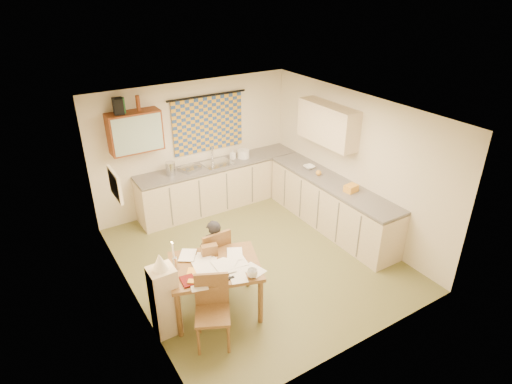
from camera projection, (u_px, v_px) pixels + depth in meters
floor at (256, 258)px, 7.10m from camera, size 4.00×4.50×0.02m
ceiling at (256, 110)px, 5.96m from camera, size 4.00×4.50×0.02m
wall_back at (194, 146)px, 8.24m from camera, size 4.00×0.02×2.50m
wall_front at (362, 268)px, 4.82m from camera, size 4.00×0.02×2.50m
wall_left at (126, 228)px, 5.59m from camera, size 0.02×4.50×2.50m
wall_right at (353, 164)px, 7.47m from camera, size 0.02×4.50×2.50m
window_blind at (208, 124)px, 8.17m from camera, size 1.45×0.03×1.05m
curtain_rod at (207, 96)px, 7.90m from camera, size 1.60×0.04×0.04m
wall_cabinet at (135, 132)px, 7.31m from camera, size 0.90×0.34×0.70m
wall_cabinet_glass at (138, 135)px, 7.19m from camera, size 0.84×0.02×0.64m
upper_cabinet_right at (328, 124)px, 7.53m from camera, size 0.34×1.30×0.70m
framed_print at (115, 185)px, 5.70m from camera, size 0.04×0.50×0.40m
print_canvas at (117, 184)px, 5.71m from camera, size 0.01×0.42×0.32m
counter_back at (220, 185)px, 8.54m from camera, size 3.30×0.62×0.92m
counter_right at (331, 205)px, 7.80m from camera, size 0.62×2.95×0.92m
stove at (377, 235)px, 6.96m from camera, size 0.55×0.55×0.85m
sink at (218, 165)px, 8.33m from camera, size 0.57×0.47×0.10m
tap at (212, 154)px, 8.37m from camera, size 0.04×0.04×0.28m
dish_rack at (190, 169)px, 8.02m from camera, size 0.43×0.41×0.06m
kettle at (170, 168)px, 7.80m from camera, size 0.23×0.23×0.24m
mixing_bowl at (243, 154)px, 8.55m from camera, size 0.26×0.26×0.16m
soap_bottle at (233, 154)px, 8.48m from camera, size 0.14×0.14×0.19m
bowl at (309, 167)px, 8.10m from camera, size 0.21×0.21×0.05m
orange_bag at (351, 188)px, 7.22m from camera, size 0.24×0.19×0.12m
fruit_orange at (319, 173)px, 7.80m from camera, size 0.10×0.10×0.10m
speaker at (118, 106)px, 6.99m from camera, size 0.19×0.22×0.26m
bottle_green at (123, 105)px, 7.03m from camera, size 0.07×0.07×0.26m
bottle_brown at (138, 103)px, 7.15m from camera, size 0.07×0.07×0.26m
dining_table at (216, 287)px, 5.86m from camera, size 1.41×1.23×0.75m
chair_far at (213, 266)px, 6.40m from camera, size 0.45×0.45×0.98m
chair_near at (213, 324)px, 5.36m from camera, size 0.57×0.57×0.94m
person at (214, 254)px, 6.25m from camera, size 0.50×0.41×1.12m
shelf_stand at (165, 301)px, 5.43m from camera, size 0.32×0.30×1.00m
lampshade at (160, 262)px, 5.16m from camera, size 0.20×0.20×0.22m
letter_rack at (209, 250)px, 5.86m from camera, size 0.24×0.15×0.16m
mug at (252, 273)px, 5.45m from camera, size 0.22×0.22×0.11m
magazine at (181, 283)px, 5.34m from camera, size 0.22×0.27×0.02m
book at (187, 274)px, 5.51m from camera, size 0.41×0.42×0.02m
orange_box at (193, 282)px, 5.34m from camera, size 0.14×0.14×0.04m
eyeglasses at (229, 278)px, 5.43m from camera, size 0.13×0.05×0.02m
candle_holder at (175, 263)px, 5.57m from camera, size 0.06×0.06×0.18m
candle at (173, 250)px, 5.49m from camera, size 0.03×0.03×0.22m
candle_flame at (172, 242)px, 5.43m from camera, size 0.02×0.02×0.02m
papers at (219, 266)px, 5.65m from camera, size 1.01×1.11×0.03m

